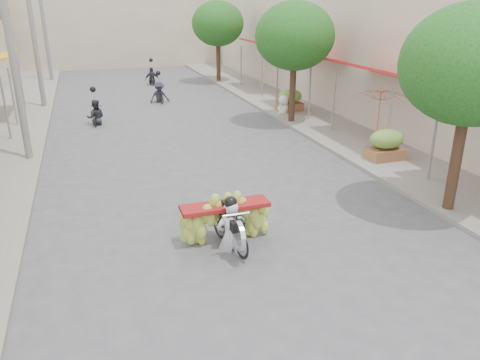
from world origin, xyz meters
name	(u,v)px	position (x,y,z in m)	size (l,w,h in m)	color
sidewalk_right	(313,115)	(7.00, 15.00, 0.06)	(4.00, 60.00, 0.12)	gray
shophouse_row_right	(422,50)	(11.99, 14.00, 3.00)	(9.77, 40.00, 6.00)	beige
far_building	(118,22)	(0.00, 38.00, 3.50)	(20.00, 6.00, 7.00)	#BAAB93
utility_pole_mid	(10,40)	(-5.40, 12.00, 4.03)	(0.60, 0.24, 8.00)	slate
utility_pole_far	(32,26)	(-5.40, 21.00, 4.03)	(0.60, 0.24, 8.00)	slate
utility_pole_back	(43,20)	(-5.40, 30.00, 4.03)	(0.60, 0.24, 8.00)	slate
street_tree_near	(473,65)	(5.40, 4.00, 3.78)	(3.40, 3.40, 5.25)	#3A2719
street_tree_mid	(295,36)	(5.40, 14.00, 3.78)	(3.40, 3.40, 5.25)	#3A2719
street_tree_far	(218,24)	(5.40, 26.00, 3.78)	(3.40, 3.40, 5.25)	#3A2719
produce_crate_mid	(386,142)	(6.20, 8.00, 0.71)	(1.20, 0.88, 1.16)	brown
produce_crate_far	(290,98)	(6.20, 16.00, 0.71)	(1.20, 0.88, 1.16)	brown
banana_motorbike	(228,217)	(-0.60, 4.10, 0.71)	(2.20, 1.90, 2.16)	black
market_umbrella	(382,88)	(6.05, 8.35, 2.49)	(2.44, 2.44, 1.78)	#A53216
pedestrian	(284,95)	(5.70, 15.60, 0.96)	(0.96, 0.80, 1.69)	white
bg_motorbike_a	(95,107)	(-2.99, 16.53, 0.79)	(0.85, 1.46, 1.95)	black
bg_motorbike_b	(159,86)	(0.49, 20.49, 0.87)	(1.11, 1.58, 1.95)	black
bg_motorbike_c	(152,72)	(0.98, 26.47, 0.84)	(1.02, 1.46, 1.95)	black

